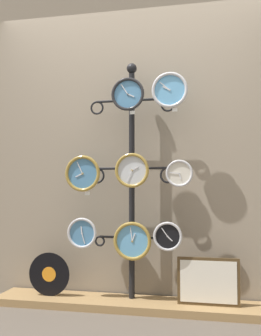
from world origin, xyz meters
The scene contains 17 objects.
ground_plane centered at (0.00, 0.00, 0.00)m, with size 12.00×12.00×0.00m, color brown.
shop_wall centered at (0.00, 0.57, 1.40)m, with size 4.40×0.04×2.80m.
low_shelf centered at (0.00, 0.35, 0.03)m, with size 2.20×0.36×0.06m.
display_stand centered at (0.00, 0.41, 0.71)m, with size 0.72×0.43×1.97m.
clock_top_center centered at (-0.01, 0.29, 1.69)m, with size 0.27×0.04×0.27m.
clock_top_right centered at (0.32, 0.33, 1.71)m, with size 0.29×0.04×0.29m.
clock_middle_left centered at (-0.39, 0.32, 1.06)m, with size 0.30×0.04×0.30m.
clock_middle_center centered at (0.02, 0.30, 1.08)m, with size 0.27×0.04×0.27m.
clock_middle_right centered at (0.39, 0.34, 1.06)m, with size 0.21×0.04×0.21m.
clock_bottom_left centered at (-0.39, 0.31, 0.58)m, with size 0.25×0.04×0.25m.
clock_bottom_center centered at (0.02, 0.33, 0.53)m, with size 0.30×0.04×0.30m.
clock_bottom_right centered at (0.30, 0.30, 0.57)m, with size 0.22×0.04×0.22m.
vinyl_record centered at (-0.68, 0.33, 0.24)m, with size 0.35×0.01×0.35m.
picture_frame centered at (0.61, 0.33, 0.24)m, with size 0.46×0.02×0.36m.
price_tag_upper centered at (0.03, 0.29, 1.54)m, with size 0.04×0.00×0.03m.
price_tag_mid centered at (0.36, 0.32, 1.56)m, with size 0.04×0.00×0.03m.
price_tag_lower centered at (-0.35, 0.32, 0.90)m, with size 0.04×0.00×0.03m.
Camera 1 is at (0.65, -2.72, 0.94)m, focal length 42.00 mm.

